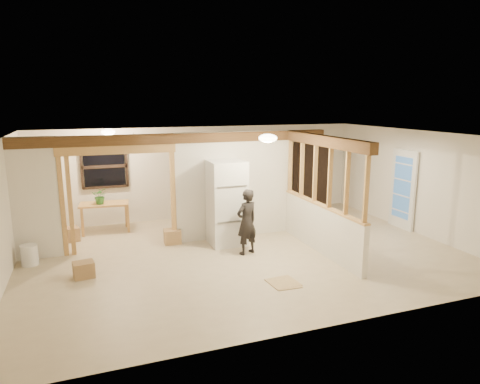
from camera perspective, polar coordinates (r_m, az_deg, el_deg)
name	(u,v)px	position (r m, az deg, el deg)	size (l,w,h in m)	color
floor	(244,254)	(9.21, 0.53, -8.20)	(9.00, 6.50, 0.01)	#C4B292
ceiling	(244,136)	(8.66, 0.56, 7.53)	(9.00, 6.50, 0.01)	white
wall_back	(203,172)	(11.89, -4.95, 2.66)	(9.00, 0.01, 2.50)	silver
wall_front	(327,245)	(6.03, 11.52, -6.91)	(9.00, 0.01, 2.50)	silver
wall_right	(418,182)	(11.22, 22.62, 1.20)	(0.01, 6.50, 2.50)	silver
partition_left_stub	(35,199)	(9.54, -25.66, -0.84)	(0.90, 0.12, 2.50)	silver
partition_center	(234,185)	(10.02, -0.79, 0.94)	(2.80, 0.12, 2.50)	silver
doorway_frame	(120,200)	(9.54, -15.70, -1.01)	(2.46, 0.14, 2.20)	tan
header_beam_back	(182,138)	(9.54, -7.68, 7.12)	(7.00, 0.18, 0.22)	brown
header_beam_right	(324,141)	(9.01, 11.11, 6.72)	(0.18, 3.30, 0.22)	brown
pony_wall	(320,228)	(9.37, 10.65, -4.80)	(0.12, 3.20, 1.00)	silver
stud_partition	(322,175)	(9.10, 10.93, 2.20)	(0.14, 3.20, 1.32)	tan
window_back	(104,167)	(11.38, -17.63, 3.24)	(1.12, 0.10, 1.10)	black
french_door	(403,189)	(11.50, 20.89, 0.32)	(0.12, 0.86, 2.00)	white
ceiling_dome_main	(268,138)	(8.32, 3.73, 7.18)	(0.36, 0.36, 0.16)	#FFEABF
ceiling_dome_util	(108,132)	(10.42, -17.18, 7.66)	(0.32, 0.32, 0.14)	#FFEABF
hanging_bulb	(134,147)	(9.79, -13.91, 5.83)	(0.07, 0.07, 0.07)	#FFD88C
refrigerator	(227,203)	(9.57, -1.80, -1.44)	(0.78, 0.76, 1.90)	white
woman	(247,222)	(8.98, 0.90, -4.00)	(0.51, 0.34, 1.40)	black
work_table	(105,217)	(11.09, -17.56, -3.24)	(1.16, 0.58, 0.73)	tan
potted_plant	(100,196)	(10.89, -18.13, -0.49)	(0.36, 0.31, 0.40)	#2D5425
shop_vac	(58,232)	(10.57, -23.16, -4.89)	(0.43, 0.43, 0.56)	#A31417
bookshelf	(310,175)	(12.93, 9.34, 2.21)	(1.01, 0.34, 2.01)	black
bucket	(29,255)	(9.48, -26.27, -7.55)	(0.32, 0.32, 0.41)	white
box_util_a	(172,236)	(9.90, -9.00, -5.87)	(0.37, 0.32, 0.32)	#9F794C
box_util_b	(71,234)	(10.68, -21.62, -5.25)	(0.34, 0.34, 0.32)	#9F794C
box_front	(84,270)	(8.48, -20.11, -9.70)	(0.36, 0.30, 0.30)	#9F794C
floor_panel_near	(283,282)	(7.84, 5.77, -11.91)	(0.50, 0.50, 0.02)	tan
floor_panel_far	(287,285)	(7.75, 6.30, -12.22)	(0.44, 0.36, 0.01)	tan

